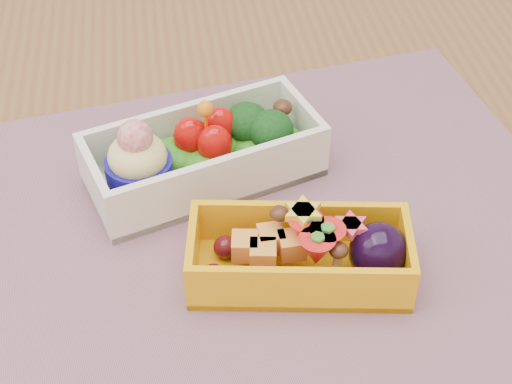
{
  "coord_description": "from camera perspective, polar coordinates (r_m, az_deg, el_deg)",
  "views": [
    {
      "loc": [
        -0.05,
        -0.4,
        1.16
      ],
      "look_at": [
        0.01,
        -0.0,
        0.79
      ],
      "focal_mm": 54.15,
      "sensor_mm": 36.0,
      "label": 1
    }
  ],
  "objects": [
    {
      "name": "table",
      "position": [
        0.65,
        -0.77,
        -8.87
      ],
      "size": [
        1.2,
        0.8,
        0.75
      ],
      "color": "brown",
      "rests_on": "ground"
    },
    {
      "name": "placemat",
      "position": [
        0.56,
        -0.68,
        -3.29
      ],
      "size": [
        0.54,
        0.45,
        0.0
      ],
      "primitive_type": "cube",
      "rotation": [
        0.0,
        0.0,
        0.15
      ],
      "color": "#94666F",
      "rests_on": "table"
    },
    {
      "name": "bento_white",
      "position": [
        0.59,
        -3.97,
        2.79
      ],
      "size": [
        0.19,
        0.13,
        0.07
      ],
      "rotation": [
        0.0,
        0.0,
        0.31
      ],
      "color": "white",
      "rests_on": "placemat"
    },
    {
      "name": "bento_yellow",
      "position": [
        0.52,
        3.61,
        -4.6
      ],
      "size": [
        0.16,
        0.09,
        0.05
      ],
      "rotation": [
        0.0,
        0.0,
        -0.16
      ],
      "color": "#F5AC0C",
      "rests_on": "placemat"
    }
  ]
}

